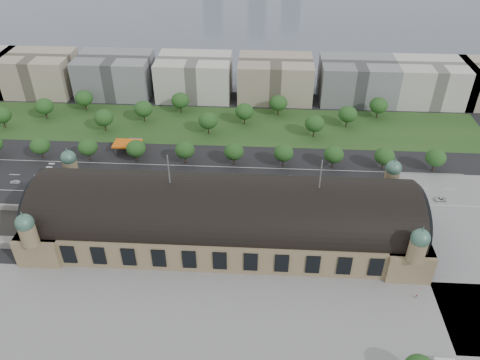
# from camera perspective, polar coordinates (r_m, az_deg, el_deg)

# --- Properties ---
(ground) EXTENTS (900.00, 900.00, 0.00)m
(ground) POSITION_cam_1_polar(r_m,az_deg,el_deg) (188.33, -1.84, -6.90)
(ground) COLOR black
(ground) RESTS_ON ground
(station) EXTENTS (150.00, 48.40, 44.30)m
(station) POSITION_cam_1_polar(r_m,az_deg,el_deg) (181.64, -1.90, -4.48)
(station) COLOR #867253
(station) RESTS_ON ground
(plaza_south) EXTENTS (190.00, 48.00, 0.12)m
(plaza_south) POSITION_cam_1_polar(r_m,az_deg,el_deg) (157.88, 0.54, -17.73)
(plaza_south) COLOR gray
(plaza_south) RESTS_ON ground
(road_slab) EXTENTS (260.00, 26.00, 0.10)m
(road_slab) POSITION_cam_1_polar(r_m,az_deg,el_deg) (220.21, -6.20, -0.06)
(road_slab) COLOR black
(road_slab) RESTS_ON ground
(grass_belt) EXTENTS (300.00, 45.00, 0.10)m
(grass_belt) POSITION_cam_1_polar(r_m,az_deg,el_deg) (265.99, -3.39, 6.70)
(grass_belt) COLOR #25491D
(grass_belt) RESTS_ON ground
(petrol_station) EXTENTS (14.00, 13.00, 5.05)m
(petrol_station) POSITION_cam_1_polar(r_m,az_deg,el_deg) (248.33, -13.09, 4.36)
(petrol_station) COLOR orange
(petrol_station) RESTS_ON ground
(lake) EXTENTS (700.00, 320.00, 0.08)m
(lake) POSITION_cam_1_polar(r_m,az_deg,el_deg) (455.57, 1.49, 18.91)
(lake) COLOR slate
(lake) RESTS_ON ground
(office_1) EXTENTS (45.00, 32.00, 24.00)m
(office_1) POSITION_cam_1_polar(r_m,az_deg,el_deg) (328.67, -23.47, 11.86)
(office_1) COLOR tan
(office_1) RESTS_ON ground
(office_2) EXTENTS (45.00, 32.00, 24.00)m
(office_2) POSITION_cam_1_polar(r_m,az_deg,el_deg) (310.02, -14.96, 12.27)
(office_2) COLOR gray
(office_2) RESTS_ON ground
(office_3) EXTENTS (45.00, 32.00, 24.00)m
(office_3) POSITION_cam_1_polar(r_m,az_deg,el_deg) (298.66, -5.56, 12.42)
(office_3) COLOR silver
(office_3) RESTS_ON ground
(office_4) EXTENTS (45.00, 32.00, 24.00)m
(office_4) POSITION_cam_1_polar(r_m,az_deg,el_deg) (295.44, 4.30, 12.22)
(office_4) COLOR tan
(office_4) RESTS_ON ground
(office_5) EXTENTS (45.00, 32.00, 24.00)m
(office_5) POSITION_cam_1_polar(r_m,az_deg,el_deg) (300.63, 14.07, 11.69)
(office_5) COLOR gray
(office_5) RESTS_ON ground
(office_6) EXTENTS (45.00, 32.00, 24.00)m
(office_6) POSITION_cam_1_polar(r_m,az_deg,el_deg) (312.14, 22.34, 10.97)
(office_6) COLOR silver
(office_6) RESTS_ON ground
(tree_row_1) EXTENTS (9.60, 9.60, 11.52)m
(tree_row_1) POSITION_cam_1_polar(r_m,az_deg,el_deg) (251.40, -23.20, 3.86)
(tree_row_1) COLOR #2D2116
(tree_row_1) RESTS_ON ground
(tree_row_2) EXTENTS (9.60, 9.60, 11.52)m
(tree_row_2) POSITION_cam_1_polar(r_m,az_deg,el_deg) (241.86, -18.07, 3.83)
(tree_row_2) COLOR #2D2116
(tree_row_2) RESTS_ON ground
(tree_row_3) EXTENTS (9.60, 9.60, 11.52)m
(tree_row_3) POSITION_cam_1_polar(r_m,az_deg,el_deg) (234.39, -12.56, 3.75)
(tree_row_3) COLOR #2D2116
(tree_row_3) RESTS_ON ground
(tree_row_4) EXTENTS (9.60, 9.60, 11.52)m
(tree_row_4) POSITION_cam_1_polar(r_m,az_deg,el_deg) (229.20, -6.76, 3.64)
(tree_row_4) COLOR #2D2116
(tree_row_4) RESTS_ON ground
(tree_row_5) EXTENTS (9.60, 9.60, 11.52)m
(tree_row_5) POSITION_cam_1_polar(r_m,az_deg,el_deg) (226.45, -0.75, 3.48)
(tree_row_5) COLOR #2D2116
(tree_row_5) RESTS_ON ground
(tree_row_6) EXTENTS (9.60, 9.60, 11.52)m
(tree_row_6) POSITION_cam_1_polar(r_m,az_deg,el_deg) (226.22, 5.34, 3.29)
(tree_row_6) COLOR #2D2116
(tree_row_6) RESTS_ON ground
(tree_row_7) EXTENTS (9.60, 9.60, 11.52)m
(tree_row_7) POSITION_cam_1_polar(r_m,az_deg,el_deg) (228.53, 11.36, 3.05)
(tree_row_7) COLOR #2D2116
(tree_row_7) RESTS_ON ground
(tree_row_8) EXTENTS (9.60, 9.60, 11.52)m
(tree_row_8) POSITION_cam_1_polar(r_m,az_deg,el_deg) (233.30, 17.20, 2.80)
(tree_row_8) COLOR #2D2116
(tree_row_8) RESTS_ON ground
(tree_row_9) EXTENTS (9.60, 9.60, 11.52)m
(tree_row_9) POSITION_cam_1_polar(r_m,az_deg,el_deg) (240.38, 22.75, 2.52)
(tree_row_9) COLOR #2D2116
(tree_row_9) RESTS_ON ground
(tree_belt_0) EXTENTS (10.40, 10.40, 12.48)m
(tree_belt_0) POSITION_cam_1_polar(r_m,az_deg,el_deg) (290.11, -27.07, 7.07)
(tree_belt_0) COLOR #2D2116
(tree_belt_0) RESTS_ON ground
(tree_belt_1) EXTENTS (10.40, 10.40, 12.48)m
(tree_belt_1) POSITION_cam_1_polar(r_m,az_deg,el_deg) (290.75, -22.77, 8.29)
(tree_belt_1) COLOR #2D2116
(tree_belt_1) RESTS_ON ground
(tree_belt_2) EXTENTS (10.40, 10.40, 12.48)m
(tree_belt_2) POSITION_cam_1_polar(r_m,az_deg,el_deg) (293.12, -18.49, 9.46)
(tree_belt_2) COLOR #2D2116
(tree_belt_2) RESTS_ON ground
(tree_belt_3) EXTENTS (10.40, 10.40, 12.48)m
(tree_belt_3) POSITION_cam_1_polar(r_m,az_deg,el_deg) (266.43, -16.28, 7.29)
(tree_belt_3) COLOR #2D2116
(tree_belt_3) RESTS_ON ground
(tree_belt_4) EXTENTS (10.40, 10.40, 12.48)m
(tree_belt_4) POSITION_cam_1_polar(r_m,az_deg,el_deg) (271.15, -11.71, 8.49)
(tree_belt_4) COLOR #2D2116
(tree_belt_4) RESTS_ON ground
(tree_belt_5) EXTENTS (10.40, 10.40, 12.48)m
(tree_belt_5) POSITION_cam_1_polar(r_m,az_deg,el_deg) (277.62, -7.30, 9.60)
(tree_belt_5) COLOR #2D2116
(tree_belt_5) RESTS_ON ground
(tree_belt_6) EXTENTS (10.40, 10.40, 12.48)m
(tree_belt_6) POSITION_cam_1_polar(r_m,az_deg,el_deg) (253.58, -3.92, 7.24)
(tree_belt_6) COLOR #2D2116
(tree_belt_6) RESTS_ON ground
(tree_belt_7) EXTENTS (10.40, 10.40, 12.48)m
(tree_belt_7) POSITION_cam_1_polar(r_m,az_deg,el_deg) (262.69, 0.54, 8.35)
(tree_belt_7) COLOR #2D2116
(tree_belt_7) RESTS_ON ground
(tree_belt_8) EXTENTS (10.40, 10.40, 12.48)m
(tree_belt_8) POSITION_cam_1_polar(r_m,az_deg,el_deg) (273.36, 4.71, 9.35)
(tree_belt_8) COLOR #2D2116
(tree_belt_8) RESTS_ON ground
(tree_belt_9) EXTENTS (10.40, 10.40, 12.48)m
(tree_belt_9) POSITION_cam_1_polar(r_m,az_deg,el_deg) (253.21, 9.09, 6.82)
(tree_belt_9) COLOR #2D2116
(tree_belt_9) RESTS_ON ground
(tree_belt_10) EXTENTS (10.40, 10.40, 12.48)m
(tree_belt_10) POSITION_cam_1_polar(r_m,az_deg,el_deg) (266.44, 13.00, 7.83)
(tree_belt_10) COLOR #2D2116
(tree_belt_10) RESTS_ON ground
(tree_belt_11) EXTENTS (10.40, 10.40, 12.48)m
(tree_belt_11) POSITION_cam_1_polar(r_m,az_deg,el_deg) (280.84, 16.54, 8.71)
(tree_belt_11) COLOR #2D2116
(tree_belt_11) RESTS_ON ground
(traffic_car_0) EXTENTS (4.78, 2.16, 1.59)m
(traffic_car_0) POSITION_cam_1_polar(r_m,az_deg,el_deg) (240.64, -25.74, -0.19)
(traffic_car_0) COLOR silver
(traffic_car_0) RESTS_ON ground
(traffic_car_1) EXTENTS (4.85, 1.73, 1.59)m
(traffic_car_1) POSITION_cam_1_polar(r_m,az_deg,el_deg) (242.07, -19.74, 1.63)
(traffic_car_1) COLOR gray
(traffic_car_1) RESTS_ON ground
(traffic_car_2) EXTENTS (5.09, 2.66, 1.37)m
(traffic_car_2) POSITION_cam_1_polar(r_m,az_deg,el_deg) (225.99, -19.21, -0.83)
(traffic_car_2) COLOR black
(traffic_car_2) RESTS_ON ground
(traffic_car_3) EXTENTS (5.73, 2.66, 1.62)m
(traffic_car_3) POSITION_cam_1_polar(r_m,az_deg,el_deg) (224.67, -9.62, 0.65)
(traffic_car_3) COLOR #933212
(traffic_car_3) RESTS_ON ground
(traffic_car_4) EXTENTS (4.52, 1.96, 1.52)m
(traffic_car_4) POSITION_cam_1_polar(r_m,az_deg,el_deg) (208.82, 1.37, -1.78)
(traffic_car_4) COLOR #16213F
(traffic_car_4) RESTS_ON ground
(traffic_car_5) EXTENTS (4.55, 1.91, 1.46)m
(traffic_car_5) POSITION_cam_1_polar(r_m,az_deg,el_deg) (221.13, 6.24, 0.33)
(traffic_car_5) COLOR #58595F
(traffic_car_5) RESTS_ON ground
(traffic_car_6) EXTENTS (5.35, 2.68, 1.45)m
(traffic_car_6) POSITION_cam_1_polar(r_m,az_deg,el_deg) (224.19, 23.20, -2.16)
(traffic_car_6) COLOR silver
(traffic_car_6) RESTS_ON ground
(parked_car_0) EXTENTS (4.93, 4.26, 1.60)m
(parked_car_0) POSITION_cam_1_polar(r_m,az_deg,el_deg) (218.13, -18.55, -2.05)
(parked_car_0) COLOR black
(parked_car_0) RESTS_ON ground
(parked_car_1) EXTENTS (6.39, 4.55, 1.62)m
(parked_car_1) POSITION_cam_1_polar(r_m,az_deg,el_deg) (223.10, -19.53, -1.37)
(parked_car_1) COLOR maroon
(parked_car_1) RESTS_ON ground
(parked_car_2) EXTENTS (4.79, 4.13, 1.32)m
(parked_car_2) POSITION_cam_1_polar(r_m,az_deg,el_deg) (213.43, -11.81, -1.74)
(parked_car_2) COLOR #1B2C4E
(parked_car_2) RESTS_ON ground
(parked_car_3) EXTENTS (4.76, 3.69, 1.52)m
(parked_car_3) POSITION_cam_1_polar(r_m,az_deg,el_deg) (211.99, -13.49, -2.26)
(parked_car_3) COLOR #4F5056
(parked_car_3) RESTS_ON ground
(parked_car_4) EXTENTS (4.76, 3.97, 1.54)m
(parked_car_4) POSITION_cam_1_polar(r_m,az_deg,el_deg) (212.21, -10.55, -1.77)
(parked_car_4) COLOR white
(parked_car_4) RESTS_ON ground
(parked_car_5) EXTENTS (5.49, 4.24, 1.38)m
(parked_car_5) POSITION_cam_1_polar(r_m,az_deg,el_deg) (207.27, -8.35, -2.55)
(parked_car_5) COLOR #9A9EA3
(parked_car_5) RESTS_ON ground
(parked_car_6) EXTENTS (5.70, 4.31, 1.54)m
(parked_car_6) POSITION_cam_1_polar(r_m,az_deg,el_deg) (210.06, -11.82, -2.38)
(parked_car_6) COLOR black
(parked_car_6) RESTS_ON ground
(bus_west) EXTENTS (11.88, 3.62, 3.26)m
(bus_west) POSITION_cam_1_polar(r_m,az_deg,el_deg) (212.12, -0.80, -0.82)
(bus_west) COLOR red
(bus_west) RESTS_ON ground
(bus_mid) EXTENTS (11.67, 3.65, 3.20)m
(bus_mid) POSITION_cam_1_polar(r_m,az_deg,el_deg) (209.07, -0.26, -1.43)
(bus_mid) COLOR silver
(bus_mid) RESTS_ON ground
(bus_east) EXTENTS (12.23, 3.46, 3.37)m
(bus_east) POSITION_cam_1_polar(r_m,az_deg,el_deg) (207.69, 1.64, -1.70)
(bus_east) COLOR silver
(bus_east) RESTS_ON ground
(pedestrian_0) EXTENTS (0.85, 0.50, 1.74)m
(pedestrian_0) POSITION_cam_1_polar(r_m,az_deg,el_deg) (176.04, 20.70, -13.15)
(pedestrian_0) COLOR gray
(pedestrian_0) RESTS_ON ground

